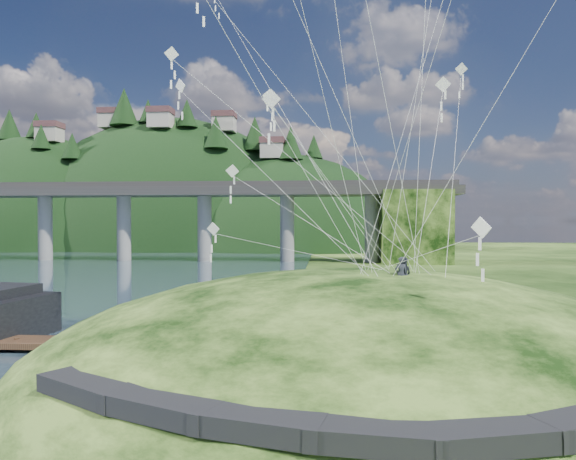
{
  "coord_description": "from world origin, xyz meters",
  "views": [
    {
      "loc": [
        6.3,
        -24.33,
        7.53
      ],
      "look_at": [
        4.0,
        6.0,
        7.0
      ],
      "focal_mm": 32.0,
      "sensor_mm": 36.0,
      "label": 1
    }
  ],
  "objects": [
    {
      "name": "ground",
      "position": [
        0.0,
        0.0,
        0.0
      ],
      "size": [
        320.0,
        320.0,
        0.0
      ],
      "primitive_type": "plane",
      "color": "black",
      "rests_on": "ground"
    },
    {
      "name": "grass_hill",
      "position": [
        8.0,
        2.0,
        -1.5
      ],
      "size": [
        36.0,
        32.0,
        13.0
      ],
      "color": "black",
      "rests_on": "ground"
    },
    {
      "name": "footpath",
      "position": [
        7.46,
        -9.74,
        2.08
      ],
      "size": [
        22.29,
        5.84,
        0.83
      ],
      "color": "black",
      "rests_on": "ground"
    },
    {
      "name": "bridge",
      "position": [
        -26.46,
        70.07,
        9.7
      ],
      "size": [
        160.0,
        11.0,
        15.0
      ],
      "color": "#2D2B2B",
      "rests_on": "ground"
    },
    {
      "name": "far_ridge",
      "position": [
        -43.58,
        122.17,
        -7.44
      ],
      "size": [
        153.0,
        70.0,
        94.5
      ],
      "color": "black",
      "rests_on": "ground"
    },
    {
      "name": "wooden_dock",
      "position": [
        -8.79,
        4.3,
        0.44
      ],
      "size": [
        14.03,
        2.54,
        1.0
      ],
      "color": "#3C2518",
      "rests_on": "ground"
    },
    {
      "name": "kite_flyers",
      "position": [
        9.98,
        0.88,
        5.78
      ],
      "size": [
        1.01,
        1.06,
        1.73
      ],
      "color": "#242630",
      "rests_on": "ground"
    },
    {
      "name": "kite_swarm",
      "position": [
        5.95,
        1.23,
        18.18
      ],
      "size": [
        20.84,
        15.67,
        22.17
      ],
      "color": "white",
      "rests_on": "ground"
    }
  ]
}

